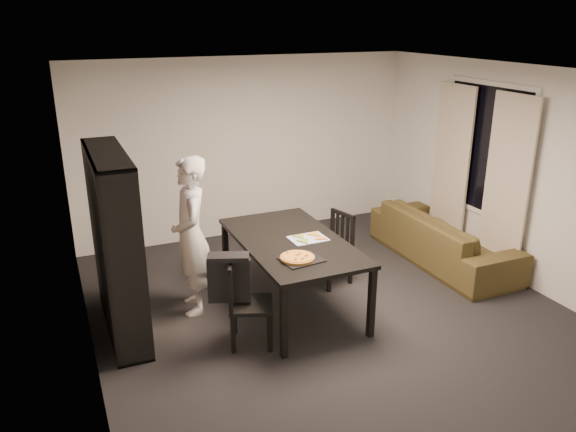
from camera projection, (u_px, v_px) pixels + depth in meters
name	position (u px, v px, depth m)	size (l,w,h in m)	color
room	(335.00, 202.00, 5.80)	(5.01, 5.51, 2.61)	black
window_pane	(485.00, 149.00, 7.18)	(0.02, 1.40, 1.60)	black
window_frame	(485.00, 150.00, 7.18)	(0.03, 1.52, 1.72)	white
curtain_left	(506.00, 187.00, 6.82)	(0.03, 0.70, 2.25)	beige
curtain_right	(451.00, 167.00, 7.71)	(0.03, 0.70, 2.25)	beige
bookshelf	(116.00, 245.00, 5.62)	(0.35, 1.50, 1.90)	black
dining_table	(292.00, 246.00, 6.15)	(1.07, 1.93, 0.80)	black
chair_left	(242.00, 297.00, 5.50)	(0.54, 0.54, 0.90)	black
chair_right	(336.00, 243.00, 6.83)	(0.50, 0.50, 0.89)	black
draped_jacket	(229.00, 276.00, 5.42)	(0.43, 0.30, 0.50)	black
person	(191.00, 236.00, 6.04)	(0.64, 0.42, 1.75)	white
baking_tray	(301.00, 260.00, 5.62)	(0.40, 0.32, 0.01)	black
pepperoni_pizza	(297.00, 257.00, 5.62)	(0.35, 0.35, 0.03)	#9B642D
kitchen_towel	(308.00, 239.00, 6.16)	(0.40, 0.30, 0.01)	white
pizza_slices	(309.00, 237.00, 6.16)	(0.37, 0.31, 0.01)	gold
sofa	(443.00, 238.00, 7.46)	(2.25, 0.88, 0.66)	#41311A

